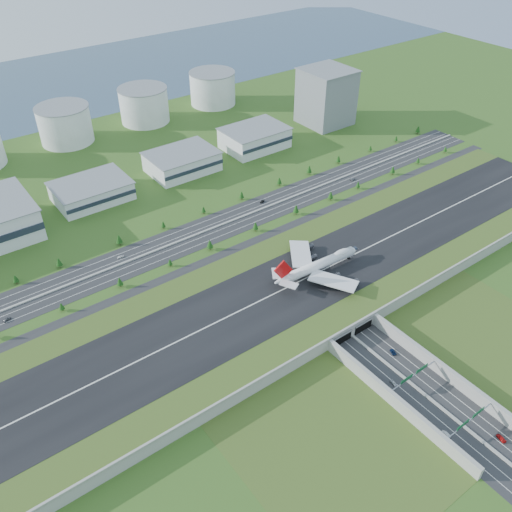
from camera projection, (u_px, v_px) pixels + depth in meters
ground at (298, 292)px, 351.42m from camera, size 1200.00×1200.00×0.00m
airfield_deck at (298, 287)px, 348.90m from camera, size 520.00×100.00×9.20m
underpass_road at (419, 385)px, 285.25m from camera, size 38.80×120.40×8.00m
sign_gantry_near at (414, 376)px, 285.96m from camera, size 38.70×0.70×9.80m
sign_gantry_far at (470, 421)px, 263.39m from camera, size 38.70×0.70×9.80m
north_expressway at (217, 227)px, 412.65m from camera, size 560.00×36.00×0.12m
tree_row at (232, 216)px, 416.47m from camera, size 503.11×48.64×8.37m
hangar_mid_a at (92, 191)px, 440.90m from camera, size 58.00×42.00×15.00m
hangar_mid_b at (182, 162)px, 480.78m from camera, size 58.00×42.00×17.00m
hangar_mid_c at (255, 138)px, 518.28m from camera, size 58.00×42.00×19.00m
office_tower at (326, 97)px, 555.98m from camera, size 46.00×46.00×55.00m
fuel_tank_b at (65, 125)px, 524.22m from camera, size 50.00×50.00×35.00m
fuel_tank_c at (144, 105)px, 564.69m from camera, size 50.00×50.00×35.00m
fuel_tank_d at (213, 88)px, 605.17m from camera, size 50.00×50.00×35.00m
bay_water at (45, 86)px, 660.96m from camera, size 1200.00×260.00×0.06m
boeing_747 at (318, 265)px, 351.17m from camera, size 70.09×66.12×21.65m
car_0 at (394, 383)px, 289.85m from camera, size 2.44×4.74×1.54m
car_1 at (446, 434)px, 264.27m from camera, size 2.27×4.99×1.59m
car_2 at (393, 352)px, 308.03m from camera, size 4.00×5.49×1.39m
car_3 at (501, 438)px, 262.47m from camera, size 3.52×5.80×1.57m
car_4 at (7, 319)px, 329.26m from camera, size 5.30×3.78×1.68m
car_5 at (262, 202)px, 440.71m from camera, size 4.86×2.94×1.51m
car_6 at (352, 179)px, 471.01m from camera, size 6.14×4.30×1.56m
car_7 at (120, 257)px, 380.50m from camera, size 4.99×3.15×1.35m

